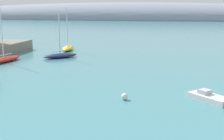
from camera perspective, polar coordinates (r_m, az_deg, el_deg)
The scene contains 6 objects.
distant_ridge at distance 226.10m, azimuth 2.85°, elevation 9.78°, with size 348.83×52.97×25.53m, color gray.
sailboat_navy_near_shore at distance 51.58m, azimuth -10.04°, elevation 2.87°, with size 5.98×5.60×8.02m.
sailboat_red_mid_mooring at distance 49.66m, azimuth -20.30°, elevation 2.01°, with size 3.10×7.45×10.57m.
sailboat_yellow_outer_mooring at distance 60.46m, azimuth -8.59°, elevation 4.29°, with size 2.80×6.18×8.65m.
motorboat_white_alongside_breakwater at distance 28.68m, azimuth 18.44°, elevation -5.12°, with size 3.99×3.94×0.95m.
mooring_buoy_white at distance 27.60m, azimuth 2.46°, elevation -5.19°, with size 0.62×0.62×0.62m, color silver.
Camera 1 is at (6.72, -10.58, 8.42)m, focal length 47.02 mm.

